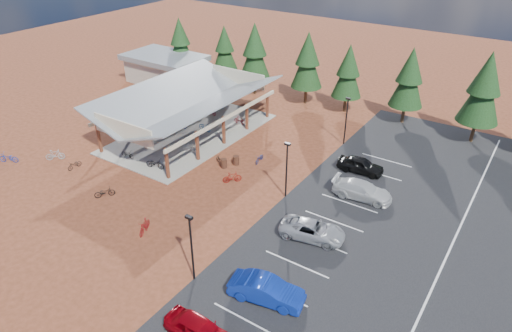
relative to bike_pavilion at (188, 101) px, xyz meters
name	(u,v)px	position (x,y,z in m)	size (l,w,h in m)	color
ground	(225,189)	(10.00, -7.00, -3.82)	(140.00, 140.00, 0.00)	#5B2C18
asphalt_lot	(451,246)	(28.50, -4.00, -3.80)	(27.00, 44.00, 0.04)	black
concrete_pad	(191,133)	(0.00, 0.00, -3.77)	(10.60, 18.60, 0.10)	gray
bike_pavilion	(188,101)	(0.00, 0.00, 0.00)	(11.65, 19.40, 4.97)	#593219
outbuilding	(165,68)	(-14.00, 11.00, -1.80)	(11.00, 7.00, 3.90)	#ADA593
lamp_post_0	(191,244)	(15.00, -17.00, -0.85)	(0.50, 0.25, 5.14)	black
lamp_post_1	(287,166)	(15.00, -5.00, -0.85)	(0.50, 0.25, 5.14)	black
lamp_post_2	(346,118)	(15.00, 7.00, -0.85)	(0.50, 0.25, 5.14)	black
trash_bin_0	(224,163)	(7.55, -3.93, -3.37)	(0.60, 0.60, 0.90)	#3F2216
trash_bin_1	(236,160)	(8.18, -2.83, -3.37)	(0.60, 0.60, 0.90)	#3F2216
pine_0	(180,41)	(-13.72, 14.15, 1.33)	(3.62, 3.62, 8.44)	#382314
pine_1	(225,48)	(-7.13, 15.81, 0.98)	(3.38, 3.38, 7.88)	#382314
pine_2	(255,51)	(-1.03, 14.14, 1.85)	(3.98, 3.98, 9.28)	#382314
pine_3	(308,61)	(6.14, 14.94, 1.65)	(3.85, 3.85, 8.97)	#382314
pine_4	(348,71)	(11.44, 15.10, 1.19)	(3.53, 3.53, 8.21)	#382314
pine_5	(409,78)	(18.31, 15.81, 1.52)	(3.75, 3.75, 8.75)	#382314
pine_6	(484,88)	(25.97, 15.02, 2.09)	(4.16, 4.16, 9.69)	#382314
bike_0	(127,154)	(-1.40, -7.80, -3.31)	(0.55, 1.57, 0.82)	black
bike_1	(153,128)	(-3.42, -2.23, -3.20)	(0.50, 1.76, 1.06)	gray
bike_2	(179,124)	(-1.89, 0.28, -3.24)	(0.64, 1.83, 0.96)	navy
bike_3	(211,111)	(-1.24, 5.16, -3.25)	(0.44, 1.56, 0.94)	maroon
bike_4	(155,164)	(2.35, -7.80, -3.22)	(0.67, 1.92, 1.01)	black
bike_5	(190,148)	(2.94, -3.48, -3.23)	(0.47, 1.65, 0.99)	gray
bike_6	(205,127)	(0.93, 1.30, -3.25)	(0.62, 1.79, 0.94)	#1052A1
bike_7	(240,120)	(3.01, 5.01, -3.28)	(0.42, 1.47, 0.89)	maroon
bike_8	(75,165)	(-4.11, -11.95, -3.42)	(0.53, 1.53, 0.80)	black
bike_9	(55,155)	(-7.12, -11.91, -3.28)	(0.51, 1.81, 1.09)	#969A9E
bike_10	(9,158)	(-10.41, -14.74, -3.32)	(0.67, 1.91, 1.01)	#102E9D
bike_11	(144,226)	(8.58, -15.23, -3.27)	(0.52, 1.85, 1.11)	maroon
bike_12	(105,192)	(2.14, -13.63, -3.37)	(0.60, 1.72, 0.91)	black
bike_14	(260,158)	(9.80, -1.15, -3.41)	(0.54, 1.56, 0.82)	navy
bike_15	(232,177)	(9.82, -5.68, -3.30)	(0.49, 1.73, 1.04)	maroon
bike_16	(221,160)	(6.90, -3.57, -3.41)	(0.55, 1.57, 0.83)	black
car_0	(199,330)	(18.49, -20.60, -3.04)	(1.75, 4.35, 1.48)	maroon
car_1	(266,290)	(20.03, -15.92, -2.99)	(1.68, 4.81, 1.58)	navy
car_2	(313,230)	(19.52, -8.75, -3.10)	(2.26, 4.89, 1.36)	#95979D
car_3	(362,190)	(20.51, -1.61, -3.05)	(2.06, 5.06, 1.47)	silver
car_4	(361,165)	(18.69, 2.44, -3.06)	(1.72, 4.28, 1.46)	black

